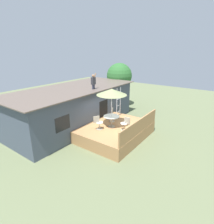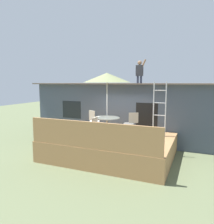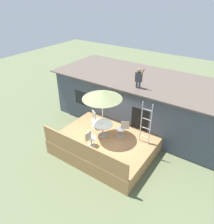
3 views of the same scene
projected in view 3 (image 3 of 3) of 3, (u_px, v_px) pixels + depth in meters
name	position (u px, v px, depth m)	size (l,w,h in m)	color
ground_plane	(107.00, 149.00, 11.40)	(40.00, 40.00, 0.00)	#66704C
house	(140.00, 100.00, 13.22)	(10.50, 4.50, 2.93)	#424C5B
deck	(107.00, 143.00, 11.20)	(4.80, 3.91, 0.80)	#A87A4C
deck_railing	(82.00, 151.00, 9.42)	(4.70, 0.08, 0.90)	#A87A4C
patio_table	(103.00, 126.00, 10.83)	(1.04, 1.04, 0.74)	#A59E8C
patio_umbrella	(102.00, 95.00, 9.94)	(1.90, 1.90, 2.54)	silver
step_ladder	(146.00, 124.00, 10.11)	(0.52, 0.04, 2.20)	silver
person_figure	(139.00, 77.00, 10.87)	(0.47, 0.20, 1.11)	#33384C
patio_chair_left	(95.00, 120.00, 11.60)	(0.58, 0.44, 0.92)	#A59E8C
patio_chair_right	(122.00, 129.00, 10.84)	(0.57, 0.44, 0.92)	#A59E8C
patio_chair_near	(90.00, 139.00, 10.15)	(0.44, 0.62, 0.92)	#A59E8C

